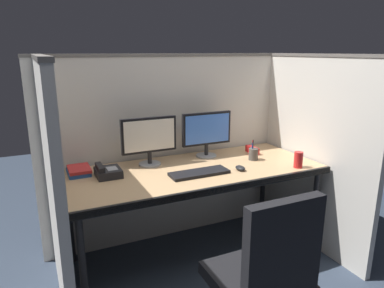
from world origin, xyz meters
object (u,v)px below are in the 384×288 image
(desk, at_px, (196,176))
(keyboard_main, at_px, (199,173))
(monitor_right, at_px, (207,131))
(desk_phone, at_px, (107,172))
(monitor_left, at_px, (149,138))
(red_stapler, at_px, (252,150))
(book_stack, at_px, (79,171))
(soda_can, at_px, (299,160))
(computer_mouse, at_px, (240,168))
(pen_cup, at_px, (253,154))

(desk, bearing_deg, keyboard_main, -101.97)
(monitor_right, distance_m, desk_phone, 0.88)
(monitor_left, bearing_deg, keyboard_main, -54.40)
(red_stapler, bearing_deg, desk_phone, -177.33)
(red_stapler, relative_size, book_stack, 0.70)
(monitor_right, bearing_deg, soda_can, -47.84)
(computer_mouse, xyz_separation_m, soda_can, (0.43, -0.13, 0.04))
(computer_mouse, height_order, desk_phone, desk_phone)
(pen_cup, distance_m, book_stack, 1.35)
(monitor_right, xyz_separation_m, keyboard_main, (-0.25, -0.37, -0.20))
(monitor_right, height_order, desk_phone, monitor_right)
(desk, relative_size, book_stack, 8.88)
(pen_cup, height_order, soda_can, pen_cup)
(keyboard_main, height_order, book_stack, book_stack)
(monitor_left, distance_m, book_stack, 0.56)
(computer_mouse, bearing_deg, soda_can, -17.09)
(book_stack, bearing_deg, keyboard_main, -25.47)
(red_stapler, height_order, pen_cup, pen_cup)
(desk_phone, bearing_deg, computer_mouse, -17.14)
(computer_mouse, distance_m, pen_cup, 0.29)
(monitor_right, relative_size, keyboard_main, 1.00)
(keyboard_main, height_order, desk_phone, desk_phone)
(keyboard_main, bearing_deg, book_stack, 154.53)
(desk, xyz_separation_m, desk_phone, (-0.63, 0.12, 0.08))
(red_stapler, bearing_deg, monitor_left, 176.29)
(monitor_left, relative_size, desk_phone, 2.26)
(keyboard_main, bearing_deg, desk_phone, 158.67)
(desk, xyz_separation_m, computer_mouse, (0.29, -0.16, 0.07))
(monitor_left, distance_m, monitor_right, 0.50)
(pen_cup, height_order, desk_phone, pen_cup)
(desk_phone, bearing_deg, soda_can, -17.12)
(keyboard_main, relative_size, pen_cup, 2.56)
(computer_mouse, relative_size, soda_can, 0.79)
(soda_can, bearing_deg, book_stack, 160.13)
(monitor_right, relative_size, pen_cup, 2.56)
(desk, relative_size, desk_phone, 10.00)
(desk, relative_size, computer_mouse, 19.79)
(computer_mouse, bearing_deg, monitor_left, 144.79)
(pen_cup, distance_m, soda_can, 0.37)
(desk_phone, bearing_deg, desk, -11.11)
(red_stapler, bearing_deg, keyboard_main, -155.77)
(keyboard_main, distance_m, book_stack, 0.86)
(monitor_right, bearing_deg, desk_phone, -171.00)
(desk, relative_size, red_stapler, 12.67)
(desk_phone, bearing_deg, monitor_left, 18.50)
(pen_cup, bearing_deg, soda_can, -57.36)
(computer_mouse, distance_m, soda_can, 0.45)
(desk, relative_size, keyboard_main, 4.42)
(red_stapler, height_order, book_stack, red_stapler)
(monitor_right, relative_size, book_stack, 2.01)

